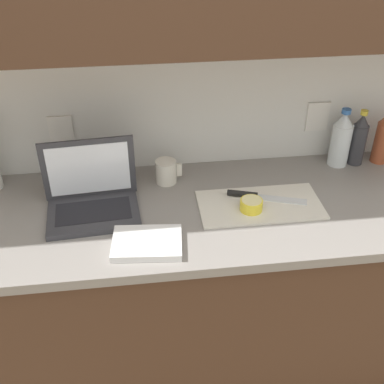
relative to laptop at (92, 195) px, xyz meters
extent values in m
plane|color=#847056|center=(0.67, -0.04, -0.95)|extent=(12.00, 12.00, 0.00)
cube|color=white|center=(0.67, 0.30, 0.35)|extent=(5.20, 0.06, 2.60)
cube|color=white|center=(-0.11, 0.27, 0.12)|extent=(0.09, 0.01, 0.12)
cube|color=white|center=(0.89, 0.27, 0.12)|extent=(0.09, 0.01, 0.12)
cube|color=#472D1E|center=(0.67, -0.04, -0.52)|extent=(2.33, 0.59, 0.86)
cube|color=gray|center=(0.67, -0.04, -0.08)|extent=(2.40, 0.63, 0.03)
cube|color=#333338|center=(0.00, -0.04, -0.05)|extent=(0.33, 0.25, 0.02)
cube|color=black|center=(0.00, -0.04, -0.04)|extent=(0.26, 0.15, 0.00)
cube|color=#333338|center=(0.00, 0.06, 0.07)|extent=(0.32, 0.03, 0.23)
cube|color=white|center=(0.00, 0.06, 0.07)|extent=(0.28, 0.03, 0.19)
cube|color=silver|center=(0.59, -0.06, -0.05)|extent=(0.44, 0.22, 0.01)
cube|color=silver|center=(0.67, -0.05, -0.05)|extent=(0.18, 0.09, 0.00)
cylinder|color=black|center=(0.54, 0.00, -0.04)|extent=(0.11, 0.06, 0.02)
cylinder|color=yellow|center=(0.55, -0.09, -0.03)|extent=(0.08, 0.08, 0.04)
cylinder|color=#F4EAA3|center=(0.55, -0.09, -0.01)|extent=(0.07, 0.07, 0.00)
cylinder|color=#A34C2D|center=(1.15, 0.19, 0.03)|extent=(0.07, 0.07, 0.17)
cylinder|color=#333338|center=(1.05, 0.19, 0.03)|extent=(0.06, 0.06, 0.17)
cone|color=#333338|center=(1.05, 0.19, 0.13)|extent=(0.06, 0.06, 0.05)
cylinder|color=gold|center=(1.05, 0.19, 0.16)|extent=(0.03, 0.03, 0.02)
cylinder|color=silver|center=(0.97, 0.19, 0.03)|extent=(0.08, 0.08, 0.17)
cone|color=silver|center=(0.97, 0.19, 0.14)|extent=(0.07, 0.07, 0.05)
cylinder|color=#3366B2|center=(0.97, 0.19, 0.17)|extent=(0.04, 0.04, 0.02)
cylinder|color=silver|center=(0.27, 0.14, -0.01)|extent=(0.08, 0.08, 0.09)
cube|color=silver|center=(0.32, 0.14, -0.01)|extent=(0.02, 0.01, 0.05)
cube|color=white|center=(0.18, -0.23, -0.05)|extent=(0.23, 0.18, 0.02)
camera|label=1|loc=(0.17, -1.42, 0.94)|focal=45.00mm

